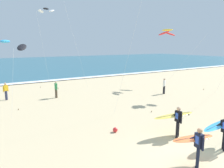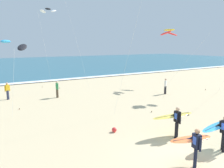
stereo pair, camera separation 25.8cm
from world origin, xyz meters
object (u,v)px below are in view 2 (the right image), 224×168
object	(u,v)px
surfer_lead	(194,143)
kite_arc_golden_far	(169,32)
beach_ball	(114,130)
surfer_third	(221,129)
bystander_yellow_top	(7,91)
bystander_green_top	(57,89)
kite_arc_cobalt_low	(6,45)
kite_arc_charcoal_distant	(48,11)
bystander_white_top	(165,86)
surfer_trailing	(175,118)

from	to	relation	value
surfer_lead	kite_arc_golden_far	xyz separation A→B (m)	(11.85, 13.45, 5.32)
beach_ball	surfer_third	bearing A→B (deg)	-52.77
bystander_yellow_top	bystander_green_top	world-z (taller)	same
kite_arc_cobalt_low	kite_arc_charcoal_distant	size ratio (longest dim) A/B	0.57
bystander_green_top	beach_ball	xyz separation A→B (m)	(0.42, -9.75, -0.67)
kite_arc_cobalt_low	kite_arc_charcoal_distant	world-z (taller)	kite_arc_charcoal_distant
kite_arc_cobalt_low	bystander_green_top	world-z (taller)	kite_arc_cobalt_low
bystander_white_top	beach_ball	size ratio (longest dim) A/B	5.68
surfer_lead	bystander_green_top	world-z (taller)	surfer_lead
kite_arc_cobalt_low	bystander_white_top	distance (m)	14.84
bystander_green_top	beach_ball	size ratio (longest dim) A/B	5.68
surfer_lead	kite_arc_charcoal_distant	world-z (taller)	kite_arc_charcoal_distant
kite_arc_golden_far	bystander_white_top	size ratio (longest dim) A/B	4.24
bystander_green_top	bystander_yellow_top	bearing A→B (deg)	159.04
bystander_green_top	beach_ball	distance (m)	9.78
kite_arc_golden_far	beach_ball	xyz separation A→B (m)	(-12.80, -8.82, -6.22)
bystander_green_top	bystander_white_top	size ratio (longest dim) A/B	1.00
surfer_third	surfer_trailing	bearing A→B (deg)	109.02
surfer_third	beach_ball	size ratio (longest dim) A/B	7.61
surfer_lead	surfer_third	distance (m)	2.35
kite_arc_charcoal_distant	bystander_green_top	distance (m)	11.08
kite_arc_cobalt_low	kite_arc_charcoal_distant	xyz separation A→B (m)	(5.80, 11.74, 4.08)
kite_arc_golden_far	surfer_lead	bearing A→B (deg)	-131.38
kite_arc_charcoal_distant	bystander_yellow_top	size ratio (longest dim) A/B	5.83
kite_arc_charcoal_distant	bystander_white_top	world-z (taller)	kite_arc_charcoal_distant
surfer_trailing	kite_arc_cobalt_low	world-z (taller)	kite_arc_cobalt_low
kite_arc_cobalt_low	kite_arc_charcoal_distant	distance (m)	13.72
bystander_green_top	surfer_third	bearing A→B (deg)	-75.27
surfer_third	kite_arc_golden_far	bearing A→B (deg)	54.04
surfer_trailing	kite_arc_charcoal_distant	xyz separation A→B (m)	(-1.52, 19.24, 7.92)
surfer_lead	bystander_yellow_top	bearing A→B (deg)	108.96
surfer_lead	kite_arc_charcoal_distant	size ratio (longest dim) A/B	0.21
kite_arc_cobalt_low	bystander_yellow_top	distance (m)	7.23
surfer_third	kite_arc_cobalt_low	bearing A→B (deg)	129.85
surfer_lead	bystander_white_top	world-z (taller)	surfer_lead
beach_ball	surfer_trailing	bearing A→B (deg)	-40.26
surfer_trailing	kite_arc_golden_far	xyz separation A→B (m)	(10.27, 10.96, 5.31)
bystander_yellow_top	bystander_white_top	xyz separation A→B (m)	(14.00, -5.66, 0.00)
surfer_lead	beach_ball	size ratio (longest dim) A/B	7.12
kite_arc_cobalt_low	surfer_third	bearing A→B (deg)	-50.15
bystander_green_top	kite_arc_charcoal_distant	bearing A→B (deg)	79.01
surfer_lead	kite_arc_golden_far	distance (m)	18.70
kite_arc_golden_far	bystander_green_top	size ratio (longest dim) A/B	4.24
surfer_lead	kite_arc_golden_far	bearing A→B (deg)	48.62
kite_arc_charcoal_distant	beach_ball	world-z (taller)	kite_arc_charcoal_distant
bystander_green_top	bystander_white_top	distance (m)	10.70
bystander_green_top	surfer_trailing	bearing A→B (deg)	-76.07
kite_arc_golden_far	bystander_white_top	world-z (taller)	kite_arc_golden_far
kite_arc_cobalt_low	bystander_green_top	bearing A→B (deg)	45.09
bystander_green_top	bystander_white_top	world-z (taller)	same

